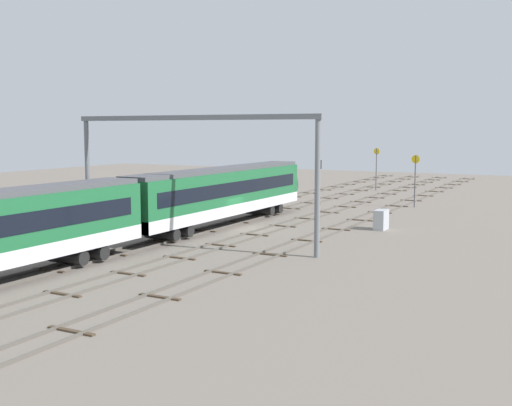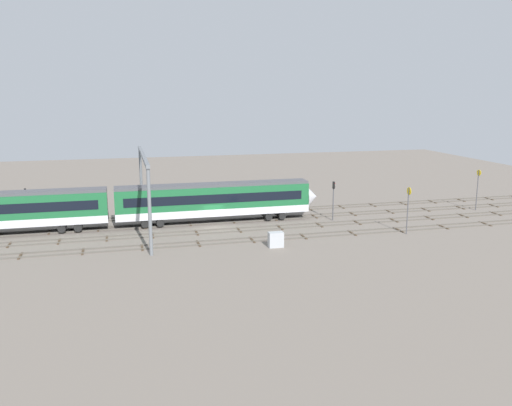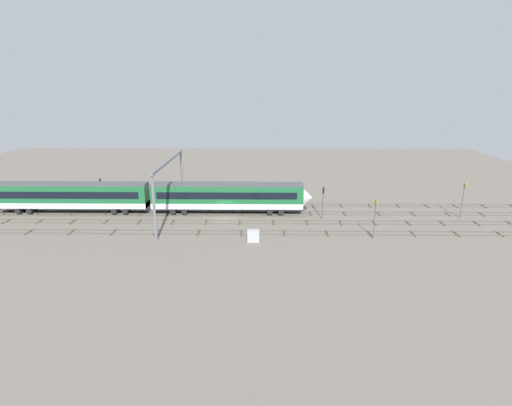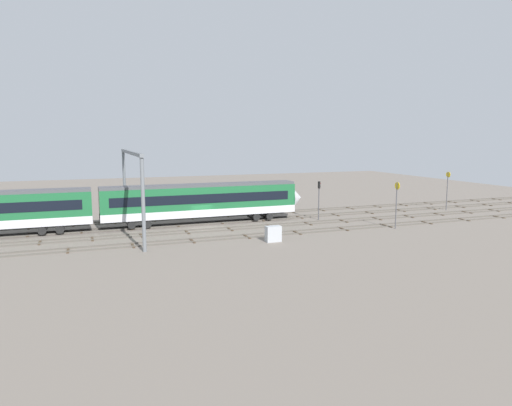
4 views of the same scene
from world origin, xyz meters
The scene contains 12 objects.
ground_plane centered at (0.00, 0.00, 0.00)m, with size 147.29×147.29×0.00m, color slate.
track_near_foreground centered at (0.00, -6.91, 0.07)m, with size 131.29×2.40×0.16m.
track_second_near centered at (0.00, -2.30, 0.07)m, with size 131.29×2.40×0.16m.
track_with_train centered at (0.00, 2.30, 0.07)m, with size 131.29×2.40×0.16m.
track_second_far centered at (0.00, 6.91, 0.07)m, with size 131.29×2.40×0.16m.
train centered at (-23.84, 2.30, 2.66)m, with size 75.20×3.24×4.80m.
overhead_gantry centered at (-8.16, -0.26, 6.90)m, with size 0.40×19.79×9.14m.
speed_sign_near_foreground centered at (36.76, 0.37, 3.54)m, with size 0.14×0.83×5.65m.
speed_sign_mid_trackside centered at (20.86, -8.79, 3.49)m, with size 0.14×0.87×5.48m.
signal_light_trackside_approach centered at (15.21, -0.39, 3.26)m, with size 0.31×0.32×5.02m.
signal_light_trackside_departure centered at (-22.50, 8.95, 2.76)m, with size 0.31×0.32×4.18m.
relay_cabinet centered at (4.75, -10.13, 0.81)m, with size 1.59×0.87×1.63m.
Camera 2 is at (-10.76, -62.44, 16.09)m, focal length 37.64 mm.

